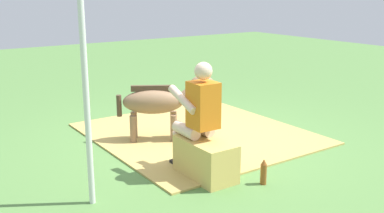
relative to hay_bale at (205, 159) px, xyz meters
The scene contains 7 objects.
ground_plane 1.25m from the hay_bale, 30.63° to the right, with size 24.00×24.00×0.00m, color #568442.
hay_patch 1.58m from the hay_bale, 32.08° to the right, with size 3.05×2.82×0.02m, color tan.
hay_bale is the anchor object (origin of this frame).
person_seated 0.53m from the hay_bale, ahead, with size 0.67×0.43×1.32m.
pony_standing 1.45m from the hay_bale, ahead, with size 0.86×1.20×0.93m.
soda_bottle 0.67m from the hay_bale, 141.65° to the right, with size 0.07×0.07×0.29m.
tent_pole_left 1.70m from the hay_bale, 84.60° to the left, with size 0.06×0.06×2.58m, color silver.
Camera 1 is at (-4.93, 3.49, 2.09)m, focal length 42.47 mm.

